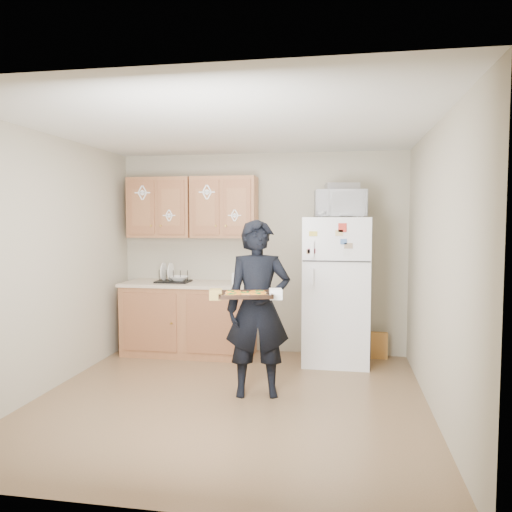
# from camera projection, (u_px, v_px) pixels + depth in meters

# --- Properties ---
(floor) EXTENTS (3.60, 3.60, 0.00)m
(floor) POSITION_uv_depth(u_px,v_px,m) (230.00, 400.00, 4.63)
(floor) COLOR brown
(floor) RESTS_ON ground
(ceiling) EXTENTS (3.60, 3.60, 0.00)m
(ceiling) POSITION_uv_depth(u_px,v_px,m) (229.00, 127.00, 4.45)
(ceiling) COLOR silver
(ceiling) RESTS_ON wall_back
(wall_back) EXTENTS (3.60, 0.04, 2.50)m
(wall_back) POSITION_uv_depth(u_px,v_px,m) (261.00, 253.00, 6.31)
(wall_back) COLOR #ABA28B
(wall_back) RESTS_ON floor
(wall_front) EXTENTS (3.60, 0.04, 2.50)m
(wall_front) POSITION_uv_depth(u_px,v_px,m) (157.00, 295.00, 2.77)
(wall_front) COLOR #ABA28B
(wall_front) RESTS_ON floor
(wall_left) EXTENTS (0.04, 3.60, 2.50)m
(wall_left) POSITION_uv_depth(u_px,v_px,m) (49.00, 263.00, 4.85)
(wall_left) COLOR #ABA28B
(wall_left) RESTS_ON floor
(wall_right) EXTENTS (0.04, 3.60, 2.50)m
(wall_right) POSITION_uv_depth(u_px,v_px,m) (436.00, 269.00, 4.23)
(wall_right) COLOR #ABA28B
(wall_right) RESTS_ON floor
(refrigerator) EXTENTS (0.75, 0.70, 1.70)m
(refrigerator) POSITION_uv_depth(u_px,v_px,m) (336.00, 290.00, 5.81)
(refrigerator) COLOR white
(refrigerator) RESTS_ON floor
(base_cabinet) EXTENTS (1.60, 0.60, 0.86)m
(base_cabinet) POSITION_uv_depth(u_px,v_px,m) (190.00, 320.00, 6.20)
(base_cabinet) COLOR brown
(base_cabinet) RESTS_ON floor
(countertop) EXTENTS (1.64, 0.64, 0.04)m
(countertop) POSITION_uv_depth(u_px,v_px,m) (189.00, 284.00, 6.17)
(countertop) COLOR beige
(countertop) RESTS_ON base_cabinet
(upper_cab_left) EXTENTS (0.80, 0.33, 0.75)m
(upper_cab_left) POSITION_uv_depth(u_px,v_px,m) (161.00, 208.00, 6.30)
(upper_cab_left) COLOR brown
(upper_cab_left) RESTS_ON wall_back
(upper_cab_right) EXTENTS (0.80, 0.33, 0.75)m
(upper_cab_right) POSITION_uv_depth(u_px,v_px,m) (224.00, 207.00, 6.16)
(upper_cab_right) COLOR brown
(upper_cab_right) RESTS_ON wall_back
(cereal_box) EXTENTS (0.20, 0.07, 0.32)m
(cereal_box) POSITION_uv_depth(u_px,v_px,m) (379.00, 345.00, 6.01)
(cereal_box) COLOR #E5C051
(cereal_box) RESTS_ON floor
(person) EXTENTS (0.68, 0.52, 1.67)m
(person) POSITION_uv_depth(u_px,v_px,m) (258.00, 308.00, 4.71)
(person) COLOR black
(person) RESTS_ON floor
(baking_tray) EXTENTS (0.53, 0.44, 0.04)m
(baking_tray) POSITION_uv_depth(u_px,v_px,m) (246.00, 295.00, 4.42)
(baking_tray) COLOR black
(baking_tray) RESTS_ON person
(pizza_front_left) EXTENTS (0.16, 0.16, 0.02)m
(pizza_front_left) POSITION_uv_depth(u_px,v_px,m) (233.00, 295.00, 4.33)
(pizza_front_left) COLOR #FFA320
(pizza_front_left) RESTS_ON baking_tray
(pizza_front_right) EXTENTS (0.16, 0.16, 0.02)m
(pizza_front_right) POSITION_uv_depth(u_px,v_px,m) (259.00, 295.00, 4.34)
(pizza_front_right) COLOR #FFA320
(pizza_front_right) RESTS_ON baking_tray
(pizza_back_left) EXTENTS (0.16, 0.16, 0.02)m
(pizza_back_left) POSITION_uv_depth(u_px,v_px,m) (233.00, 292.00, 4.49)
(pizza_back_left) COLOR #FFA320
(pizza_back_left) RESTS_ON baking_tray
(pizza_back_right) EXTENTS (0.16, 0.16, 0.02)m
(pizza_back_right) POSITION_uv_depth(u_px,v_px,m) (258.00, 292.00, 4.50)
(pizza_back_right) COLOR #FFA320
(pizza_back_right) RESTS_ON baking_tray
(pizza_center) EXTENTS (0.16, 0.16, 0.02)m
(pizza_center) POSITION_uv_depth(u_px,v_px,m) (246.00, 293.00, 4.42)
(pizza_center) COLOR #FFA320
(pizza_center) RESTS_ON baking_tray
(microwave) EXTENTS (0.61, 0.46, 0.31)m
(microwave) POSITION_uv_depth(u_px,v_px,m) (340.00, 204.00, 5.68)
(microwave) COLOR white
(microwave) RESTS_ON refrigerator
(foil_pan) EXTENTS (0.40, 0.31, 0.08)m
(foil_pan) POSITION_uv_depth(u_px,v_px,m) (342.00, 187.00, 5.70)
(foil_pan) COLOR #ACACB2
(foil_pan) RESTS_ON microwave
(dish_rack) EXTENTS (0.41, 0.31, 0.16)m
(dish_rack) POSITION_uv_depth(u_px,v_px,m) (173.00, 276.00, 6.18)
(dish_rack) COLOR black
(dish_rack) RESTS_ON countertop
(bowl) EXTENTS (0.23, 0.23, 0.06)m
(bowl) POSITION_uv_depth(u_px,v_px,m) (179.00, 278.00, 6.16)
(bowl) COLOR silver
(bowl) RESTS_ON dish_rack
(soap_bottle) EXTENTS (0.10, 0.10, 0.20)m
(soap_bottle) POSITION_uv_depth(u_px,v_px,m) (236.00, 276.00, 5.98)
(soap_bottle) COLOR white
(soap_bottle) RESTS_ON countertop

